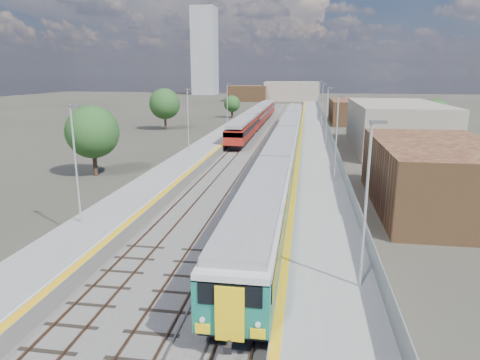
# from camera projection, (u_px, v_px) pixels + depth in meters

# --- Properties ---
(ground) EXTENTS (320.00, 320.00, 0.00)m
(ground) POSITION_uv_depth(u_px,v_px,m) (280.00, 141.00, 66.55)
(ground) COLOR #47443A
(ground) RESTS_ON ground
(ballast_bed) EXTENTS (10.50, 155.00, 0.06)m
(ballast_bed) POSITION_uv_depth(u_px,v_px,m) (267.00, 138.00, 69.27)
(ballast_bed) COLOR #565451
(ballast_bed) RESTS_ON ground
(tracks) EXTENTS (8.96, 160.00, 0.17)m
(tracks) POSITION_uv_depth(u_px,v_px,m) (272.00, 136.00, 70.77)
(tracks) COLOR #4C3323
(tracks) RESTS_ON ground
(platform_right) EXTENTS (4.70, 155.00, 8.52)m
(platform_right) POSITION_uv_depth(u_px,v_px,m) (314.00, 136.00, 68.02)
(platform_right) COLOR slate
(platform_right) RESTS_ON ground
(platform_left) EXTENTS (4.30, 155.00, 8.52)m
(platform_left) POSITION_uv_depth(u_px,v_px,m) (226.00, 134.00, 70.16)
(platform_left) COLOR slate
(platform_left) RESTS_ON ground
(buildings) EXTENTS (72.00, 185.50, 40.00)m
(buildings) POSITION_uv_depth(u_px,v_px,m) (245.00, 71.00, 151.52)
(buildings) COLOR brown
(buildings) RESTS_ON ground
(green_train) EXTENTS (2.91, 80.94, 3.20)m
(green_train) POSITION_uv_depth(u_px,v_px,m) (286.00, 139.00, 53.94)
(green_train) COLOR black
(green_train) RESTS_ON ground
(red_train) EXTENTS (2.72, 55.14, 3.43)m
(red_train) POSITION_uv_depth(u_px,v_px,m) (257.00, 117.00, 82.34)
(red_train) COLOR black
(red_train) RESTS_ON ground
(tree_a) EXTENTS (5.33, 5.33, 7.22)m
(tree_a) POSITION_uv_depth(u_px,v_px,m) (92.00, 132.00, 43.12)
(tree_a) COLOR #382619
(tree_a) RESTS_ON ground
(tree_b) EXTENTS (5.59, 5.59, 7.58)m
(tree_b) POSITION_uv_depth(u_px,v_px,m) (165.00, 104.00, 78.31)
(tree_b) COLOR #382619
(tree_b) RESTS_ON ground
(tree_c) EXTENTS (3.84, 3.84, 5.21)m
(tree_c) POSITION_uv_depth(u_px,v_px,m) (232.00, 104.00, 99.84)
(tree_c) COLOR #382619
(tree_c) RESTS_ON ground
(tree_d) EXTENTS (4.67, 4.67, 6.33)m
(tree_d) POSITION_uv_depth(u_px,v_px,m) (434.00, 113.00, 68.86)
(tree_d) COLOR #382619
(tree_d) RESTS_ON ground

